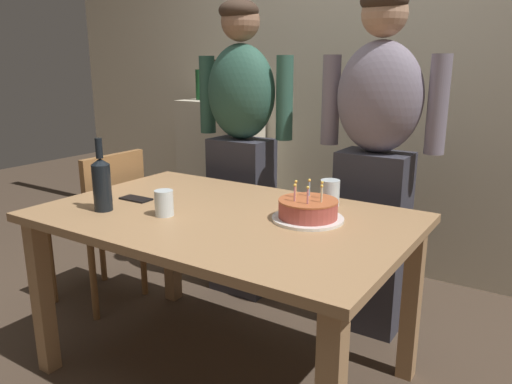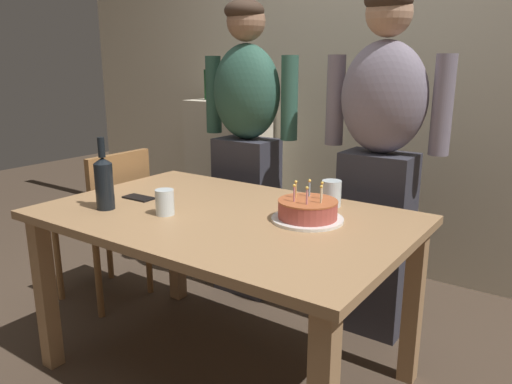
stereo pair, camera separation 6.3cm
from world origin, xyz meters
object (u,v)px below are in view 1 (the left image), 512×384
at_px(person_woman_cardigan, 375,162).
at_px(dining_chair, 105,216).
at_px(water_glass_far, 164,203).
at_px(wine_bottle, 102,183).
at_px(water_glass_near, 330,193).
at_px(birthday_cake, 308,210).
at_px(cell_phone, 136,199).
at_px(person_man_bearded, 241,147).

distance_m(person_woman_cardigan, dining_chair, 1.48).
distance_m(water_glass_far, dining_chair, 0.88).
bearing_deg(wine_bottle, person_woman_cardigan, 49.88).
bearing_deg(water_glass_near, water_glass_far, -135.02).
bearing_deg(birthday_cake, cell_phone, -168.75).
bearing_deg(person_woman_cardigan, wine_bottle, 49.88).
bearing_deg(person_woman_cardigan, water_glass_far, 57.91).
height_order(water_glass_near, person_man_bearded, person_man_bearded).
xyz_separation_m(water_glass_far, wine_bottle, (-0.26, -0.09, 0.07)).
bearing_deg(person_man_bearded, dining_chair, 46.02).
bearing_deg(person_man_bearded, wine_bottle, 88.21).
distance_m(cell_phone, dining_chair, 0.59).
relative_size(person_woman_cardigan, dining_chair, 1.90).
relative_size(birthday_cake, cell_phone, 1.96).
relative_size(water_glass_far, wine_bottle, 0.34).
xyz_separation_m(birthday_cake, wine_bottle, (-0.78, -0.34, 0.08)).
bearing_deg(water_glass_far, wine_bottle, -162.04).
bearing_deg(birthday_cake, person_man_bearded, 140.00).
distance_m(wine_bottle, dining_chair, 0.74).
height_order(person_woman_cardigan, dining_chair, person_woman_cardigan).
bearing_deg(birthday_cake, water_glass_far, -153.13).
bearing_deg(person_man_bearded, person_woman_cardigan, -180.00).
bearing_deg(person_woman_cardigan, dining_chair, 22.79).
relative_size(wine_bottle, cell_phone, 2.11).
xyz_separation_m(water_glass_near, water_glass_far, (-0.50, -0.50, -0.00)).
xyz_separation_m(wine_bottle, cell_phone, (-0.01, 0.19, -0.11)).
xyz_separation_m(water_glass_near, person_man_bearded, (-0.73, 0.39, 0.08)).
bearing_deg(cell_phone, dining_chair, 154.47).
height_order(birthday_cake, water_glass_far, birthday_cake).
xyz_separation_m(cell_phone, person_man_bearded, (0.04, 0.78, 0.13)).
height_order(water_glass_near, water_glass_far, water_glass_near).
relative_size(cell_phone, person_man_bearded, 0.09).
relative_size(water_glass_near, water_glass_far, 1.08).
height_order(wine_bottle, dining_chair, wine_bottle).
bearing_deg(birthday_cake, wine_bottle, -156.02).
bearing_deg(person_man_bearded, cell_phone, 87.11).
distance_m(birthday_cake, water_glass_far, 0.57).
relative_size(wine_bottle, person_woman_cardigan, 0.18).
distance_m(water_glass_near, person_man_bearded, 0.83).
distance_m(birthday_cake, cell_phone, 0.80).
bearing_deg(dining_chair, water_glass_far, 66.89).
relative_size(water_glass_far, person_woman_cardigan, 0.06).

